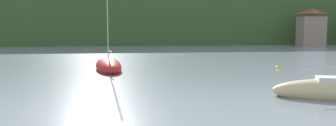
{
  "coord_description": "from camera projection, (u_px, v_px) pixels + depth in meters",
  "views": [
    {
      "loc": [
        -2.67,
        19.06,
        4.62
      ],
      "look_at": [
        0.0,
        41.73,
        2.2
      ],
      "focal_mm": 37.33,
      "sensor_mm": 36.0,
      "label": 1
    }
  ],
  "objects": [
    {
      "name": "wooded_hillside",
      "position": [
        86.0,
        25.0,
        115.78
      ],
      "size": [
        352.0,
        64.49,
        28.54
      ],
      "color": "#38562D",
      "rests_on": "ground_plane"
    },
    {
      "name": "mooring_buoy_near",
      "position": [
        278.0,
        68.0,
        38.32
      ],
      "size": [
        0.57,
        0.57,
        0.57
      ],
      "primitive_type": "sphere",
      "color": "yellow",
      "rests_on": "ground_plane"
    },
    {
      "name": "shore_building_west",
      "position": [
        311.0,
        28.0,
        79.58
      ],
      "size": [
        5.68,
        4.04,
        8.66
      ],
      "color": "gray",
      "rests_on": "ground_plane"
    },
    {
      "name": "sailboat_far_4",
      "position": [
        108.0,
        66.0,
        36.64
      ],
      "size": [
        3.76,
        8.5,
        11.66
      ],
      "rotation": [
        0.0,
        0.0,
        1.72
      ],
      "color": "red",
      "rests_on": "ground_plane"
    }
  ]
}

